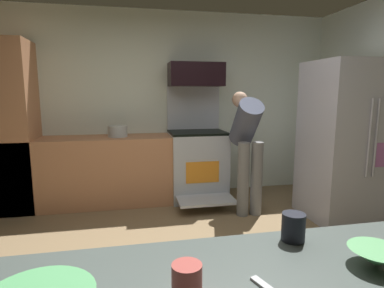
# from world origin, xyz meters

# --- Properties ---
(ground_plane) EXTENTS (5.20, 4.80, 0.02)m
(ground_plane) POSITION_xyz_m (0.00, 0.00, -0.01)
(ground_plane) COLOR olive
(wall_back) EXTENTS (5.20, 0.12, 2.60)m
(wall_back) POSITION_xyz_m (0.00, 2.34, 1.30)
(wall_back) COLOR silver
(wall_back) RESTS_ON ground
(lower_cabinet_run) EXTENTS (2.40, 0.60, 0.90)m
(lower_cabinet_run) POSITION_xyz_m (-0.90, 1.98, 0.45)
(lower_cabinet_run) COLOR #BB7C54
(lower_cabinet_run) RESTS_ON ground
(cabinet_column) EXTENTS (0.60, 0.60, 2.10)m
(cabinet_column) POSITION_xyz_m (-1.90, 1.98, 1.05)
(cabinet_column) COLOR #BB7C54
(cabinet_column) RESTS_ON ground
(oven_range) EXTENTS (0.76, 1.05, 1.56)m
(oven_range) POSITION_xyz_m (0.47, 1.97, 0.51)
(oven_range) COLOR #B7BDC6
(oven_range) RESTS_ON ground
(microwave) EXTENTS (0.74, 0.38, 0.32)m
(microwave) POSITION_xyz_m (0.47, 2.06, 1.72)
(microwave) COLOR black
(microwave) RESTS_ON oven_range
(refrigerator) EXTENTS (0.87, 0.79, 1.83)m
(refrigerator) POSITION_xyz_m (2.03, 0.95, 0.91)
(refrigerator) COLOR silver
(refrigerator) RESTS_ON ground
(person_cook) EXTENTS (0.31, 0.63, 1.49)m
(person_cook) POSITION_xyz_m (0.96, 1.35, 0.89)
(person_cook) COLOR slate
(person_cook) RESTS_ON ground
(mixing_bowl_large) EXTENTS (0.19, 0.19, 0.06)m
(mixing_bowl_large) POSITION_xyz_m (0.34, -1.41, 0.93)
(mixing_bowl_large) COLOR #58A060
(mixing_bowl_large) RESTS_ON counter_island
(mug_coffee) EXTENTS (0.09, 0.09, 0.11)m
(mug_coffee) POSITION_xyz_m (0.16, -1.19, 0.95)
(mug_coffee) COLOR black
(mug_coffee) RESTS_ON counter_island
(mug_tea) EXTENTS (0.09, 0.09, 0.09)m
(mug_tea) POSITION_xyz_m (-0.30, -1.43, 0.94)
(mug_tea) COLOR #A0413A
(mug_tea) RESTS_ON counter_island
(stock_pot) EXTENTS (0.26, 0.26, 0.15)m
(stock_pot) POSITION_xyz_m (-0.60, 1.98, 0.97)
(stock_pot) COLOR #B3B9B9
(stock_pot) RESTS_ON lower_cabinet_run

